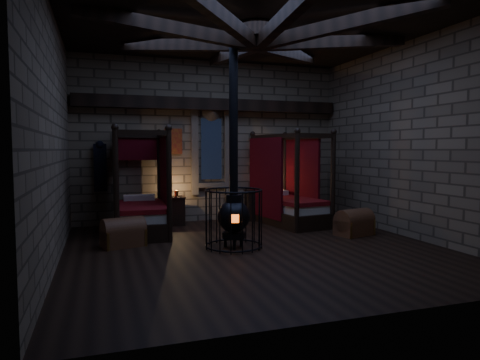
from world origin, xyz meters
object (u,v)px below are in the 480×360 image
object	(u,v)px
trunk_left	(123,233)
stove	(234,214)
bed_left	(141,208)
trunk_right	(354,223)
bed_right	(288,202)

from	to	relation	value
trunk_left	stove	distance (m)	2.20
bed_left	stove	bearing A→B (deg)	-50.28
trunk_left	stove	bearing A→B (deg)	-36.73
trunk_left	trunk_right	xyz separation A→B (m)	(4.90, -0.45, 0.01)
bed_right	trunk_left	distance (m)	4.34
bed_left	trunk_right	distance (m)	4.78
bed_right	trunk_left	bearing A→B (deg)	-171.27
trunk_right	stove	xyz separation A→B (m)	(-2.89, -0.33, 0.40)
bed_right	trunk_right	world-z (taller)	bed_right
stove	trunk_left	bearing A→B (deg)	171.93
bed_left	bed_right	distance (m)	3.68
bed_left	stove	xyz separation A→B (m)	(1.56, -2.03, 0.10)
trunk_right	trunk_left	bearing A→B (deg)	159.16
bed_right	stove	distance (m)	3.00
trunk_right	stove	world-z (taller)	stove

